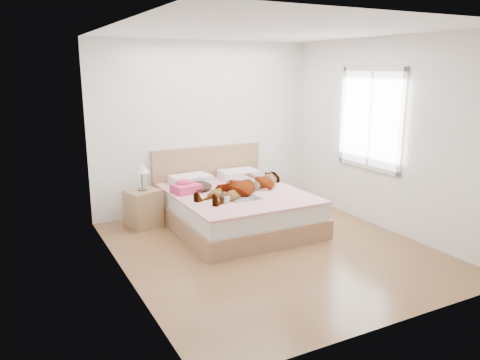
{
  "coord_description": "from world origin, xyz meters",
  "views": [
    {
      "loc": [
        -2.87,
        -4.66,
        2.2
      ],
      "look_at": [
        0.0,
        0.85,
        0.7
      ],
      "focal_mm": 35.0,
      "sensor_mm": 36.0,
      "label": 1
    }
  ],
  "objects_px": {
    "bed": "(234,206)",
    "nightstand": "(143,205)",
    "towel": "(185,187)",
    "plush_toy": "(224,197)",
    "woman": "(245,183)",
    "magazine": "(246,198)",
    "coffee_mug": "(226,199)",
    "phone": "(200,177)"
  },
  "relations": [
    {
      "from": "nightstand",
      "to": "towel",
      "type": "bearing_deg",
      "value": -31.13
    },
    {
      "from": "bed",
      "to": "nightstand",
      "type": "relative_size",
      "value": 2.23
    },
    {
      "from": "woman",
      "to": "towel",
      "type": "height_order",
      "value": "woman"
    },
    {
      "from": "phone",
      "to": "plush_toy",
      "type": "height_order",
      "value": "phone"
    },
    {
      "from": "bed",
      "to": "plush_toy",
      "type": "height_order",
      "value": "bed"
    },
    {
      "from": "nightstand",
      "to": "plush_toy",
      "type": "bearing_deg",
      "value": -51.16
    },
    {
      "from": "woman",
      "to": "magazine",
      "type": "relative_size",
      "value": 4.11
    },
    {
      "from": "towel",
      "to": "coffee_mug",
      "type": "bearing_deg",
      "value": -69.53
    },
    {
      "from": "coffee_mug",
      "to": "plush_toy",
      "type": "height_order",
      "value": "plush_toy"
    },
    {
      "from": "woman",
      "to": "coffee_mug",
      "type": "bearing_deg",
      "value": -75.06
    },
    {
      "from": "phone",
      "to": "bed",
      "type": "xyz_separation_m",
      "value": [
        0.38,
        -0.3,
        -0.41
      ]
    },
    {
      "from": "phone",
      "to": "bed",
      "type": "height_order",
      "value": "bed"
    },
    {
      "from": "bed",
      "to": "towel",
      "type": "relative_size",
      "value": 5.11
    },
    {
      "from": "woman",
      "to": "nightstand",
      "type": "xyz_separation_m",
      "value": [
        -1.28,
        0.63,
        -0.32
      ]
    },
    {
      "from": "towel",
      "to": "coffee_mug",
      "type": "xyz_separation_m",
      "value": [
        0.27,
        -0.73,
        -0.03
      ]
    },
    {
      "from": "phone",
      "to": "bed",
      "type": "distance_m",
      "value": 0.63
    },
    {
      "from": "bed",
      "to": "magazine",
      "type": "relative_size",
      "value": 5.08
    },
    {
      "from": "phone",
      "to": "plush_toy",
      "type": "xyz_separation_m",
      "value": [
        0.01,
        -0.75,
        -0.11
      ]
    },
    {
      "from": "coffee_mug",
      "to": "woman",
      "type": "bearing_deg",
      "value": 40.47
    },
    {
      "from": "bed",
      "to": "towel",
      "type": "bearing_deg",
      "value": 162.07
    },
    {
      "from": "magazine",
      "to": "phone",
      "type": "bearing_deg",
      "value": 113.7
    },
    {
      "from": "coffee_mug",
      "to": "nightstand",
      "type": "distance_m",
      "value": 1.33
    },
    {
      "from": "woman",
      "to": "phone",
      "type": "height_order",
      "value": "woman"
    },
    {
      "from": "phone",
      "to": "plush_toy",
      "type": "relative_size",
      "value": 0.39
    },
    {
      "from": "woman",
      "to": "towel",
      "type": "distance_m",
      "value": 0.83
    },
    {
      "from": "coffee_mug",
      "to": "phone",
      "type": "bearing_deg",
      "value": 90.75
    },
    {
      "from": "phone",
      "to": "nightstand",
      "type": "height_order",
      "value": "nightstand"
    },
    {
      "from": "towel",
      "to": "plush_toy",
      "type": "distance_m",
      "value": 0.72
    },
    {
      "from": "woman",
      "to": "plush_toy",
      "type": "relative_size",
      "value": 7.24
    },
    {
      "from": "magazine",
      "to": "coffee_mug",
      "type": "bearing_deg",
      "value": -170.26
    },
    {
      "from": "magazine",
      "to": "coffee_mug",
      "type": "relative_size",
      "value": 3.3
    },
    {
      "from": "towel",
      "to": "magazine",
      "type": "bearing_deg",
      "value": -48.55
    },
    {
      "from": "coffee_mug",
      "to": "nightstand",
      "type": "xyz_separation_m",
      "value": [
        -0.79,
        1.05,
        -0.25
      ]
    },
    {
      "from": "woman",
      "to": "bed",
      "type": "bearing_deg",
      "value": -157.69
    },
    {
      "from": "magazine",
      "to": "plush_toy",
      "type": "bearing_deg",
      "value": 178.54
    },
    {
      "from": "coffee_mug",
      "to": "plush_toy",
      "type": "relative_size",
      "value": 0.53
    },
    {
      "from": "bed",
      "to": "woman",
      "type": "bearing_deg",
      "value": -42.16
    },
    {
      "from": "bed",
      "to": "magazine",
      "type": "xyz_separation_m",
      "value": [
        -0.05,
        -0.47,
        0.24
      ]
    },
    {
      "from": "bed",
      "to": "plush_toy",
      "type": "bearing_deg",
      "value": -129.39
    },
    {
      "from": "woman",
      "to": "nightstand",
      "type": "relative_size",
      "value": 1.8
    },
    {
      "from": "towel",
      "to": "plush_toy",
      "type": "relative_size",
      "value": 1.75
    },
    {
      "from": "woman",
      "to": "magazine",
      "type": "xyz_separation_m",
      "value": [
        -0.17,
        -0.36,
        -0.11
      ]
    }
  ]
}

